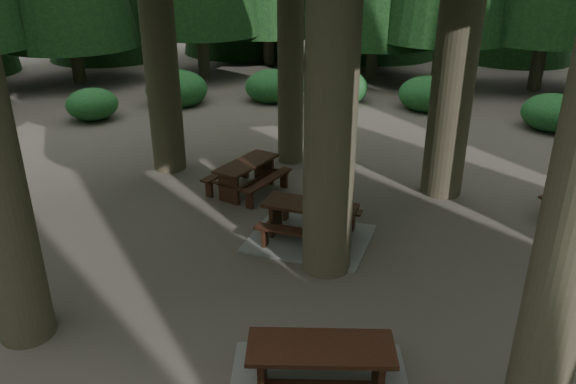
% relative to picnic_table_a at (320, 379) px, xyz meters
% --- Properties ---
extents(ground, '(80.00, 80.00, 0.00)m').
position_rel_picnic_table_a_xyz_m(ground, '(-1.55, 2.80, -0.26)').
color(ground, '#574F47').
rests_on(ground, ground).
extents(picnic_table_a, '(2.75, 2.49, 0.77)m').
position_rel_picnic_table_a_xyz_m(picnic_table_a, '(0.00, 0.00, 0.00)').
color(picnic_table_a, gray).
rests_on(picnic_table_a, ground).
extents(picnic_table_b, '(1.70, 1.94, 0.73)m').
position_rel_picnic_table_a_xyz_m(picnic_table_b, '(-3.31, 5.52, 0.22)').
color(picnic_table_b, black).
rests_on(picnic_table_b, ground).
extents(picnic_table_c, '(2.22, 1.84, 0.75)m').
position_rel_picnic_table_a_xyz_m(picnic_table_c, '(-1.31, 3.83, -0.01)').
color(picnic_table_c, gray).
rests_on(picnic_table_c, ground).
extents(shrub_ring, '(23.86, 24.64, 1.49)m').
position_rel_picnic_table_a_xyz_m(shrub_ring, '(-0.85, 3.55, 0.14)').
color(shrub_ring, '#1D5529').
rests_on(shrub_ring, ground).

